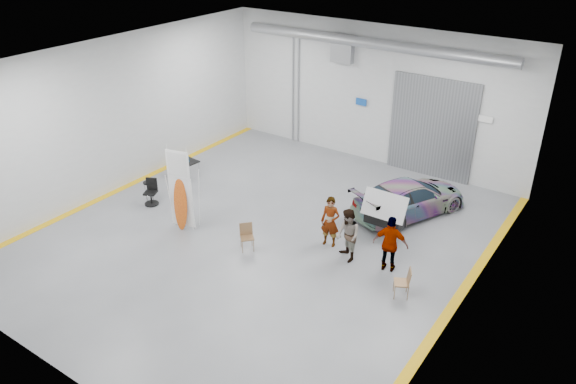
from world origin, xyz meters
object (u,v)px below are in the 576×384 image
Objects in this scene: surfboard_display at (179,196)px; shop_stool at (149,191)px; office_chair at (152,193)px; person_c at (390,244)px; sedan_car at (410,197)px; folding_chair_near at (248,242)px; folding_chair_far at (401,288)px; person_b at (348,235)px; work_table at (183,159)px; person_a at (330,222)px.

shop_stool is at bearing 147.78° from surfboard_display.
person_c is at bearing -17.65° from office_chair.
sedan_car is 6.33m from folding_chair_near.
folding_chair_near is at bearing 6.83° from person_c.
person_b is at bearing -137.45° from folding_chair_far.
folding_chair_far is (1.85, -4.75, -0.38)m from sedan_car.
folding_chair_far is at bearing -12.18° from work_table.
sedan_car is at bearing 5.55° from office_chair.
folding_chair_far is (0.88, -1.01, -0.66)m from person_c.
sedan_car is 4.51× the size of office_chair.
person_b is 2.46m from folding_chair_far.
folding_chair_far is at bearing -31.47° from person_a.
folding_chair_near reaches higher than shop_stool.
office_chair is at bearing -179.48° from person_a.
person_b reaches higher than folding_chair_far.
surfboard_display reaches higher than person_c.
folding_chair_near is 5.38m from shop_stool.
folding_chair_near is at bearing -6.67° from shop_stool.
person_c is at bearing -26.81° from folding_chair_near.
office_chair is at bearing -117.50° from folding_chair_far.
person_b is at bearing -22.33° from folding_chair_near.
shop_stool is (-5.35, 0.63, 0.10)m from folding_chair_near.
surfboard_display reaches higher than sedan_car.
folding_chair_far is at bearing -0.26° from shop_stool.
sedan_car is 5.06× the size of folding_chair_near.
office_chair reaches higher than shop_stool.
person_c is 2.46× the size of shop_stool.
work_table reaches higher than office_chair.
person_a reaches higher than sedan_car.
person_b reaches higher than person_a.
sedan_car is 9.41m from work_table.
folding_chair_far is at bearing -7.94° from surfboard_display.
surfboard_display is 2.97m from folding_chair_near.
folding_chair_near is at bearing -119.11° from person_b.
folding_chair_far is at bearing 17.15° from person_b.
folding_chair_far is 1.21× the size of shop_stool.
person_b is at bearing 1.71° from surfboard_display.
person_b is 1.33× the size of work_table.
surfboard_display is 3.11× the size of office_chair.
surfboard_display reaches higher than person_b.
person_b reaches higher than sedan_car.
person_c is 9.45m from office_chair.
shop_stool is (-8.35, -0.74, -0.51)m from person_b.
person_b is at bearing -36.12° from person_a.
sedan_car is 2.57× the size of person_a.
person_c is (1.37, 0.23, 0.05)m from person_b.
folding_chair_near is (-3.40, -5.32, -0.38)m from sedan_car.
folding_chair_near is 6.43m from work_table.
sedan_car reaches higher than folding_chair_far.
surfboard_display is at bearing 65.96° from sedan_car.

